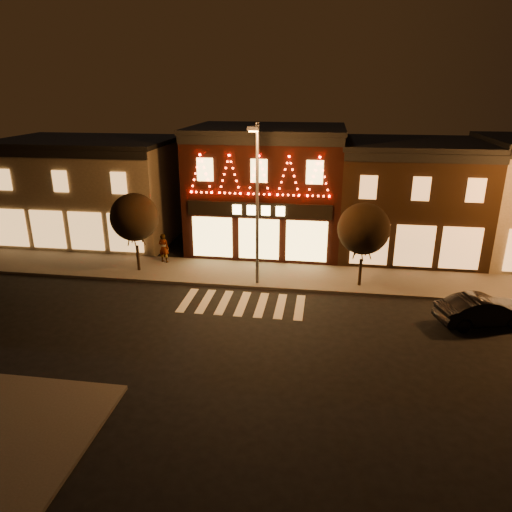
# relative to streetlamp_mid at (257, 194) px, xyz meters

# --- Properties ---
(ground) EXTENTS (120.00, 120.00, 0.00)m
(ground) POSITION_rel_streetlamp_mid_xyz_m (-0.40, -6.34, -5.38)
(ground) COLOR black
(ground) RESTS_ON ground
(sidewalk_far) EXTENTS (44.00, 4.00, 0.15)m
(sidewalk_far) POSITION_rel_streetlamp_mid_xyz_m (1.60, 1.66, -5.30)
(sidewalk_far) COLOR #47423D
(sidewalk_far) RESTS_ON ground
(building_left) EXTENTS (12.20, 8.28, 7.30)m
(building_left) POSITION_rel_streetlamp_mid_xyz_m (-13.40, 7.66, -1.72)
(building_left) COLOR #70664F
(building_left) RESTS_ON ground
(building_pulp) EXTENTS (10.20, 8.34, 8.30)m
(building_pulp) POSITION_rel_streetlamp_mid_xyz_m (-0.40, 7.64, -1.21)
(building_pulp) COLOR black
(building_pulp) RESTS_ON ground
(building_right_a) EXTENTS (9.20, 8.28, 7.50)m
(building_right_a) POSITION_rel_streetlamp_mid_xyz_m (9.10, 7.66, -1.61)
(building_right_a) COLOR #321F11
(building_right_a) RESTS_ON ground
(streetlamp_mid) EXTENTS (0.57, 2.04, 8.91)m
(streetlamp_mid) POSITION_rel_streetlamp_mid_xyz_m (0.00, 0.00, 0.00)
(streetlamp_mid) COLOR #59595E
(streetlamp_mid) RESTS_ON sidewalk_far
(tree_left) EXTENTS (2.85, 2.85, 4.77)m
(tree_left) POSITION_rel_streetlamp_mid_xyz_m (-7.50, 1.17, -1.89)
(tree_left) COLOR black
(tree_left) RESTS_ON sidewalk_far
(tree_right) EXTENTS (2.84, 2.84, 4.75)m
(tree_right) POSITION_rel_streetlamp_mid_xyz_m (5.78, 0.76, -1.90)
(tree_right) COLOR black
(tree_right) RESTS_ON sidewalk_far
(dark_sedan) EXTENTS (4.62, 2.75, 1.44)m
(dark_sedan) POSITION_rel_streetlamp_mid_xyz_m (11.33, -2.86, -4.66)
(dark_sedan) COLOR black
(dark_sedan) RESTS_ON ground
(pedestrian) EXTENTS (0.77, 0.58, 1.89)m
(pedestrian) POSITION_rel_streetlamp_mid_xyz_m (-6.40, 2.74, -4.28)
(pedestrian) COLOR gray
(pedestrian) RESTS_ON sidewalk_far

